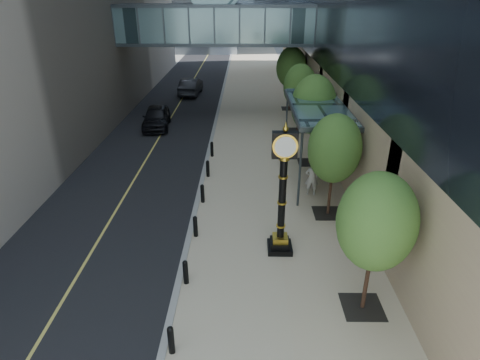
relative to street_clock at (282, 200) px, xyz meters
name	(u,v)px	position (x,y,z in m)	size (l,w,h in m)	color
road	(191,84)	(-7.98, 33.60, -2.42)	(8.00, 180.00, 0.02)	black
sidewalk	(258,84)	(0.02, 33.60, -2.40)	(8.00, 180.00, 0.06)	#B8AA8E
curb	(224,84)	(-3.98, 33.60, -2.40)	(0.25, 180.00, 0.07)	gray
skywalk	(216,22)	(-3.98, 21.60, 5.28)	(17.00, 4.20, 5.80)	#44666D
entrance_canopy	(317,108)	(2.50, 7.60, 1.76)	(3.00, 8.00, 4.38)	#383F44
bollard_row	(199,210)	(-3.68, 2.60, -1.92)	(0.20, 16.20, 0.90)	black
street_trees	(312,105)	(2.62, 10.34, 1.21)	(2.71, 28.60, 5.57)	black
street_clock	(282,200)	(0.00, 0.00, 0.00)	(1.03, 1.03, 5.48)	black
pedestrian	(312,178)	(2.06, 5.16, -1.41)	(0.71, 0.46, 1.94)	#B0ABA1
car_near	(156,117)	(-8.64, 16.97, -1.57)	(1.99, 4.96, 1.69)	black
car_far	(191,86)	(-7.27, 28.33, -1.56)	(1.81, 5.20, 1.71)	black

